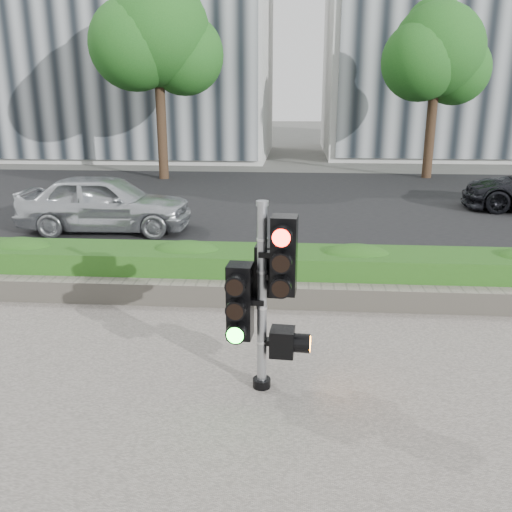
% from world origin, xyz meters
% --- Properties ---
extents(ground, '(120.00, 120.00, 0.00)m').
position_xyz_m(ground, '(0.00, 0.00, 0.00)').
color(ground, '#51514C').
rests_on(ground, ground).
extents(road, '(60.00, 13.00, 0.02)m').
position_xyz_m(road, '(0.00, 10.00, 0.01)').
color(road, black).
rests_on(road, ground).
extents(curb, '(60.00, 0.25, 0.12)m').
position_xyz_m(curb, '(0.00, 3.15, 0.06)').
color(curb, gray).
rests_on(curb, ground).
extents(stone_wall, '(12.00, 0.32, 0.34)m').
position_xyz_m(stone_wall, '(0.00, 1.90, 0.20)').
color(stone_wall, gray).
rests_on(stone_wall, sidewalk).
extents(hedge, '(12.00, 1.00, 0.68)m').
position_xyz_m(hedge, '(0.00, 2.55, 0.37)').
color(hedge, '#47942D').
rests_on(hedge, sidewalk).
extents(building_left, '(16.00, 9.00, 15.00)m').
position_xyz_m(building_left, '(-9.00, 23.00, 7.50)').
color(building_left, '#B7B7B2').
rests_on(building_left, ground).
extents(building_right, '(18.00, 10.00, 12.00)m').
position_xyz_m(building_right, '(11.00, 25.00, 6.00)').
color(building_right, '#B7B7B2').
rests_on(building_right, ground).
extents(tree_left, '(4.61, 4.03, 7.34)m').
position_xyz_m(tree_left, '(-4.52, 14.56, 5.04)').
color(tree_left, black).
rests_on(tree_left, ground).
extents(tree_right, '(4.10, 3.58, 6.53)m').
position_xyz_m(tree_right, '(5.48, 15.55, 4.48)').
color(tree_right, black).
rests_on(tree_right, ground).
extents(traffic_signal, '(0.73, 0.55, 2.07)m').
position_xyz_m(traffic_signal, '(0.24, -0.45, 1.17)').
color(traffic_signal, black).
rests_on(traffic_signal, sidewalk).
extents(car_silver, '(3.98, 1.70, 1.34)m').
position_xyz_m(car_silver, '(-3.87, 6.31, 0.69)').
color(car_silver, silver).
rests_on(car_silver, road).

